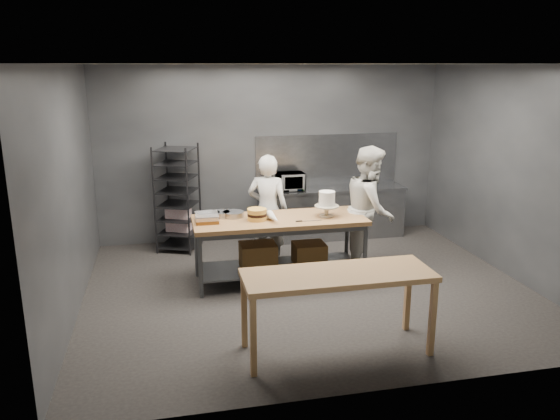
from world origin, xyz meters
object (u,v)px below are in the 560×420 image
frosted_cake_stand (327,201)px  layer_cake (257,214)px  chef_right (370,209)px  near_counter (338,280)px  speed_rack (178,199)px  chef_behind (268,210)px  work_table (280,242)px  microwave (288,181)px

frosted_cake_stand → layer_cake: bearing=178.6°
chef_right → layer_cake: chef_right is taller
near_counter → speed_rack: size_ratio=1.14×
speed_rack → chef_behind: size_ratio=1.03×
work_table → chef_behind: size_ratio=1.41×
chef_right → microwave: chef_right is taller
speed_rack → layer_cake: speed_rack is taller
near_counter → microwave: (0.37, 3.87, 0.24)m
work_table → frosted_cake_stand: frosted_cake_stand is taller
frosted_cake_stand → layer_cake: 1.00m
frosted_cake_stand → layer_cake: (-0.99, 0.02, -0.14)m
work_table → speed_rack: (-1.35, 1.69, 0.28)m
work_table → near_counter: work_table is taller
chef_right → frosted_cake_stand: bearing=127.2°
near_counter → chef_right: 2.54m
frosted_cake_stand → layer_cake: frosted_cake_stand is taller
layer_cake → frosted_cake_stand: bearing=-1.4°
chef_behind → layer_cake: size_ratio=6.38×
frosted_cake_stand → microwave: bearing=94.1°
microwave → speed_rack: bearing=-177.6°
work_table → microwave: size_ratio=4.43×
speed_rack → layer_cake: (1.02, -1.73, 0.14)m
near_counter → chef_behind: size_ratio=1.17×
frosted_cake_stand → layer_cake: size_ratio=1.35×
speed_rack → microwave: size_ratio=3.23×
work_table → chef_right: size_ratio=1.28×
microwave → layer_cake: microwave is taller
work_table → microwave: bearing=73.2°
chef_right → microwave: (-0.85, 1.65, 0.12)m
chef_behind → chef_right: (1.42, -0.59, 0.08)m
chef_behind → work_table: bearing=113.9°
chef_right → work_table: bearing=118.0°
chef_behind → chef_right: 1.54m
microwave → frosted_cake_stand: frosted_cake_stand is taller
work_table → speed_rack: size_ratio=1.37×
chef_behind → speed_rack: bearing=-14.8°
speed_rack → work_table: bearing=-51.5°
work_table → layer_cake: size_ratio=8.98×
near_counter → layer_cake: 2.13m
work_table → chef_right: chef_right is taller
microwave → frosted_cake_stand: (0.13, -1.83, 0.09)m
speed_rack → chef_right: bearing=-29.8°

